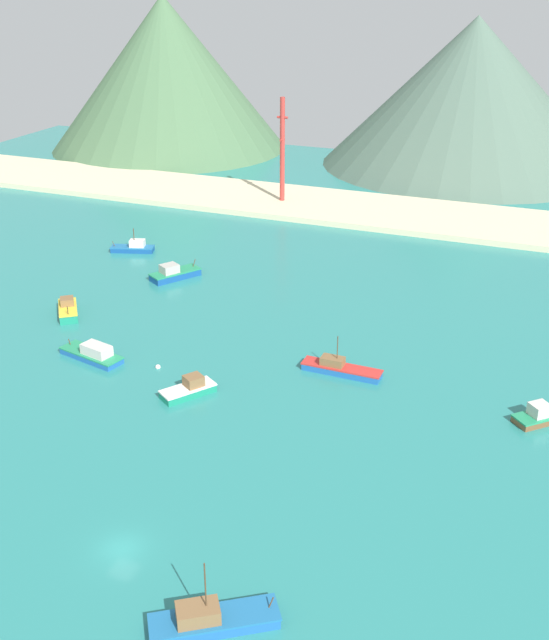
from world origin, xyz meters
The scene contains 14 objects.
ground centered at (0.00, 30.00, -0.25)m, with size 260.00×280.00×0.50m.
fishing_boat_0 centered at (11.76, -5.33, 0.82)m, with size 10.51×8.48×6.70m.
fishing_boat_1 centered at (-7.33, 27.68, 0.83)m, with size 6.11×7.30×2.44m.
fishing_boat_3 centered at (-28.11, 62.08, 0.92)m, with size 7.27×9.14×2.68m.
fishing_boat_4 centered at (-35.87, 42.46, 0.91)m, with size 6.43×7.30×2.95m.
fishing_boat_5 centered at (34.38, 37.77, 0.77)m, with size 7.57×7.47×2.39m.
fishing_boat_7 centered at (-23.96, 31.39, 0.86)m, with size 10.03×5.16×2.36m.
fishing_boat_8 centered at (-41.68, 71.39, 0.80)m, with size 8.41×4.85×4.52m.
fishing_boat_9 centered at (8.53, 40.06, 0.73)m, with size 10.75×2.68×5.32m.
buoy_0 centered at (-14.52, 32.42, 0.12)m, with size 0.71×0.71×0.71m.
beach_strip centered at (0.00, 111.46, 0.60)m, with size 247.00×24.37×1.20m, color beige.
hill_west centered at (-79.31, 154.15, 20.79)m, with size 67.28×67.28×41.58m.
hill_central centered at (4.40, 163.80, 18.74)m, with size 75.51×75.51×37.49m.
radio_tower centered at (-26.94, 110.12, 12.01)m, with size 2.36×1.88×23.56m.
Camera 1 is at (34.24, -47.62, 49.45)m, focal length 43.94 mm.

